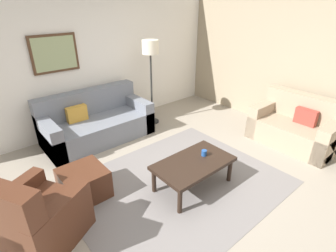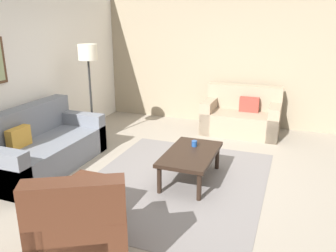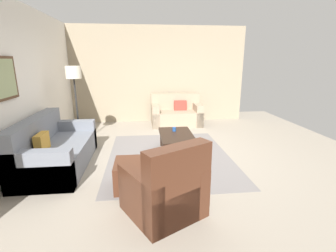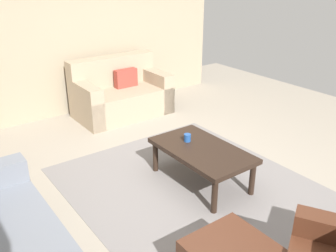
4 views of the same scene
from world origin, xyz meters
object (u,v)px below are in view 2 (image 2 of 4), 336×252
object	(u,v)px
ottoman	(89,199)
couch_main	(38,148)
armchair_leather	(81,236)
cup	(194,144)
coffee_table	(191,156)
lamp_standing	(88,62)
couch_loveseat	(242,117)

from	to	relation	value
ottoman	couch_main	bearing A→B (deg)	58.38
armchair_leather	cup	bearing A→B (deg)	-10.03
coffee_table	ottoman	bearing A→B (deg)	147.09
ottoman	lamp_standing	bearing A→B (deg)	31.11
couch_main	ottoman	world-z (taller)	couch_main
couch_loveseat	ottoman	size ratio (longest dim) A/B	2.54
couch_loveseat	ottoman	distance (m)	3.75
ottoman	lamp_standing	xyz separation A→B (m)	(2.11, 1.27, 1.21)
armchair_leather	cup	world-z (taller)	armchair_leather
coffee_table	lamp_standing	xyz separation A→B (m)	(0.86, 2.08, 1.05)
couch_loveseat	cup	world-z (taller)	couch_loveseat
coffee_table	cup	distance (m)	0.24
couch_loveseat	ottoman	xyz separation A→B (m)	(-3.57, 1.13, -0.10)
armchair_leather	couch_main	bearing A→B (deg)	48.79
cup	lamp_standing	bearing A→B (deg)	72.81
armchair_leather	cup	size ratio (longest dim) A/B	12.95
armchair_leather	coffee_table	xyz separation A→B (m)	(1.97, -0.41, 0.05)
armchair_leather	ottoman	size ratio (longest dim) A/B	1.94
lamp_standing	coffee_table	bearing A→B (deg)	-112.51
cup	armchair_leather	bearing A→B (deg)	169.97
couch_main	armchair_leather	bearing A→B (deg)	-131.21
coffee_table	cup	world-z (taller)	cup
couch_loveseat	coffee_table	xyz separation A→B (m)	(-2.33, 0.32, 0.06)
couch_main	armchair_leather	size ratio (longest dim) A/B	1.79
armchair_leather	coffee_table	distance (m)	2.01
couch_main	lamp_standing	distance (m)	1.66
couch_loveseat	lamp_standing	world-z (taller)	lamp_standing
armchair_leather	coffee_table	world-z (taller)	armchair_leather
armchair_leather	lamp_standing	bearing A→B (deg)	30.58
armchair_leather	ottoman	world-z (taller)	armchair_leather
couch_main	couch_loveseat	world-z (taller)	same
couch_main	armchair_leather	xyz separation A→B (m)	(-1.61, -1.83, 0.01)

